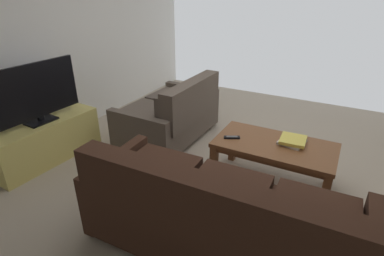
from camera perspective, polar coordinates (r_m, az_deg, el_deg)
The scene contains 9 objects.
ground_plane at distance 3.34m, azimuth 7.56°, elevation -9.41°, with size 4.93×5.69×0.01m, color tan.
wall_right at distance 4.27m, azimuth -25.22°, elevation 17.02°, with size 0.12×5.69×2.86m, color white.
sofa_main at distance 2.30m, azimuth 4.85°, elevation -16.12°, with size 2.06×0.89×0.87m.
loveseat_near at distance 3.97m, azimuth -3.64°, elevation 2.55°, with size 0.89×1.36×0.83m.
coffee_table at distance 3.13m, azimuth 15.07°, elevation -3.95°, with size 1.15×0.62×0.47m.
tv_stand at distance 3.91m, azimuth -25.55°, elevation -2.17°, with size 0.48×1.25×0.49m.
flat_tv at distance 3.70m, azimuth -27.24°, elevation 5.86°, with size 0.22×1.02×0.65m.
book_stack at distance 3.14m, azimuth 18.20°, elevation -2.25°, with size 0.26×0.28×0.06m.
tv_remote at distance 3.11m, azimuth 7.44°, elevation -1.73°, with size 0.16×0.11×0.02m.
Camera 1 is at (-0.90, 2.60, 1.90)m, focal length 28.66 mm.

